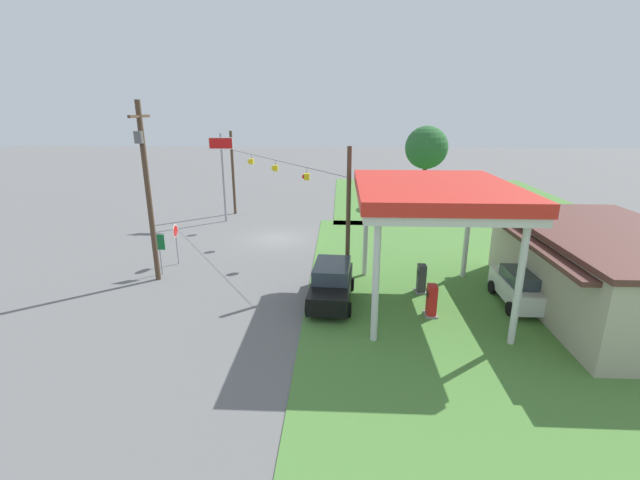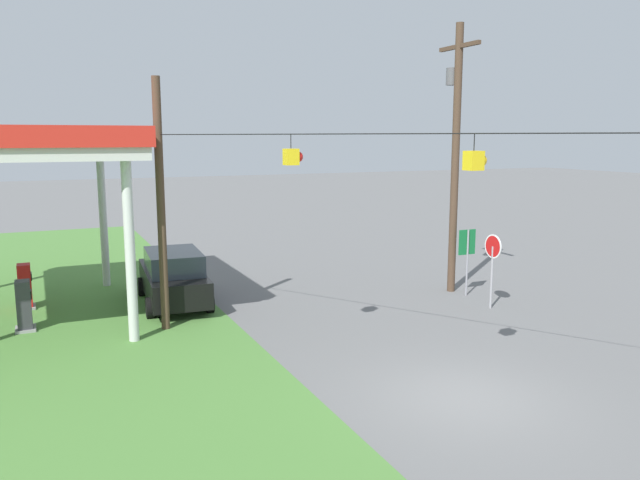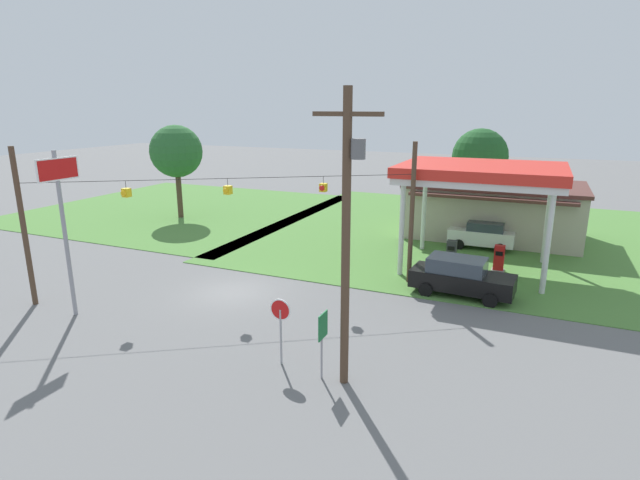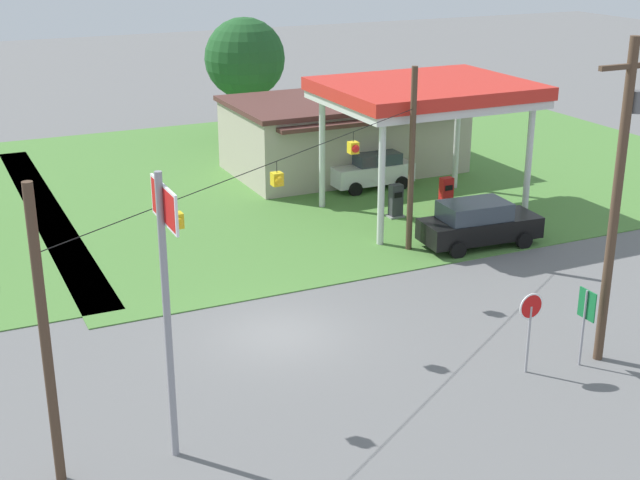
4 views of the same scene
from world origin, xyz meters
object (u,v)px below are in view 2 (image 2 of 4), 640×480
object	(u,v)px
utility_pole_main	(455,145)
fuel_pump_far	(25,288)
route_sign	(467,249)
car_at_pumps_front	(173,277)
stop_sign_roadside	(493,255)
gas_station_canopy	(12,145)
fuel_pump_near	(24,308)

from	to	relation	value
utility_pole_main	fuel_pump_far	bearing A→B (deg)	75.47
route_sign	utility_pole_main	distance (m)	3.74
car_at_pumps_front	stop_sign_roadside	size ratio (longest dim) A/B	2.00
gas_station_canopy	utility_pole_main	world-z (taller)	utility_pole_main
car_at_pumps_front	stop_sign_roadside	distance (m)	10.72
stop_sign_roadside	route_sign	world-z (taller)	stop_sign_roadside
route_sign	gas_station_canopy	bearing A→B (deg)	77.50
stop_sign_roadside	fuel_pump_near	bearing A→B (deg)	-104.47
fuel_pump_near	car_at_pumps_front	bearing A→B (deg)	-75.46
fuel_pump_far	utility_pole_main	distance (m)	15.53
gas_station_canopy	stop_sign_roadside	distance (m)	15.40
car_at_pumps_front	utility_pole_main	bearing A→B (deg)	-99.28
gas_station_canopy	stop_sign_roadside	xyz separation A→B (m)	(-4.96, -14.13, -3.60)
stop_sign_roadside	car_at_pumps_front	bearing A→B (deg)	-116.91
stop_sign_roadside	route_sign	bearing A→B (deg)	169.73
fuel_pump_near	stop_sign_roadside	size ratio (longest dim) A/B	0.61
stop_sign_roadside	route_sign	size ratio (longest dim) A/B	1.04
fuel_pump_near	route_sign	world-z (taller)	route_sign
fuel_pump_far	route_sign	xyz separation A→B (m)	(-4.51, -14.44, 0.99)
car_at_pumps_front	route_sign	bearing A→B (deg)	-103.45
route_sign	stop_sign_roadside	bearing A→B (deg)	169.73
car_at_pumps_front	stop_sign_roadside	xyz separation A→B (m)	(-4.84, -9.53, 0.85)
fuel_pump_far	route_sign	world-z (taller)	route_sign
fuel_pump_far	stop_sign_roadside	distance (m)	15.49
route_sign	car_at_pumps_front	bearing A→B (deg)	72.61
gas_station_canopy	car_at_pumps_front	xyz separation A→B (m)	(-0.12, -4.60, -4.44)
fuel_pump_near	route_sign	distance (m)	14.60
fuel_pump_near	route_sign	xyz separation A→B (m)	(-1.89, -14.44, 0.99)
fuel_pump_near	utility_pole_main	distance (m)	15.12
stop_sign_roadside	utility_pole_main	size ratio (longest dim) A/B	0.26
gas_station_canopy	fuel_pump_far	bearing A→B (deg)	-0.07
fuel_pump_far	route_sign	distance (m)	15.16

